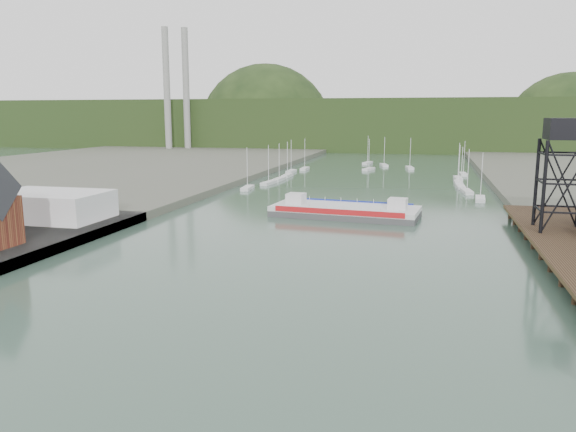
% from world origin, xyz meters
% --- Properties ---
extents(ground, '(600.00, 600.00, 0.00)m').
position_xyz_m(ground, '(0.00, 0.00, 0.00)').
color(ground, '#304B3F').
rests_on(ground, ground).
extents(white_shed, '(18.00, 12.00, 4.50)m').
position_xyz_m(white_shed, '(-44.00, 50.00, 3.85)').
color(white_shed, silver).
rests_on(white_shed, west_quay).
extents(lift_tower, '(6.50, 6.50, 16.00)m').
position_xyz_m(lift_tower, '(35.00, 58.00, 15.65)').
color(lift_tower, black).
rests_on(lift_tower, east_pier).
extents(marina_sailboats, '(57.71, 92.65, 0.90)m').
position_xyz_m(marina_sailboats, '(0.08, 138.46, 0.35)').
color(marina_sailboats, silver).
rests_on(marina_sailboats, ground).
extents(smokestacks, '(11.20, 8.20, 60.00)m').
position_xyz_m(smokestacks, '(-106.00, 232.50, 30.00)').
color(smokestacks, gray).
rests_on(smokestacks, ground).
extents(distant_hills, '(500.00, 120.00, 80.00)m').
position_xyz_m(distant_hills, '(-3.98, 301.35, 10.38)').
color(distant_hills, black).
rests_on(distant_hills, ground).
extents(chain_ferry, '(27.63, 13.26, 3.85)m').
position_xyz_m(chain_ferry, '(1.62, 72.87, 1.10)').
color(chain_ferry, '#464648').
rests_on(chain_ferry, ground).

